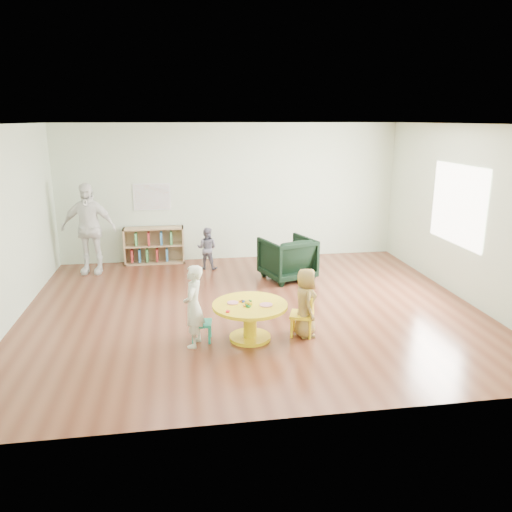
# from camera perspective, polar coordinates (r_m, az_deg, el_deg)

# --- Properties ---
(room) EXTENTS (7.10, 7.00, 2.80)m
(room) POSITION_cam_1_polar(r_m,az_deg,el_deg) (7.39, -0.42, 7.80)
(room) COLOR #592B1C
(room) RESTS_ON ground
(activity_table) EXTENTS (1.00, 1.00, 0.55)m
(activity_table) POSITION_cam_1_polar(r_m,az_deg,el_deg) (6.69, -0.69, -6.74)
(activity_table) COLOR yellow
(activity_table) RESTS_ON ground
(kid_chair_left) EXTENTS (0.30, 0.30, 0.50)m
(kid_chair_left) POSITION_cam_1_polar(r_m,az_deg,el_deg) (6.72, -6.57, -7.50)
(kid_chair_left) COLOR #1A9075
(kid_chair_left) RESTS_ON ground
(kid_chair_right) EXTENTS (0.40, 0.40, 0.58)m
(kid_chair_right) POSITION_cam_1_polar(r_m,az_deg,el_deg) (6.86, 5.64, -6.58)
(kid_chair_right) COLOR yellow
(kid_chair_right) RESTS_ON ground
(bookshelf) EXTENTS (1.20, 0.30, 0.75)m
(bookshelf) POSITION_cam_1_polar(r_m,az_deg,el_deg) (10.42, -11.62, 1.18)
(bookshelf) COLOR #A18059
(bookshelf) RESTS_ON ground
(alphabet_poster) EXTENTS (0.74, 0.01, 0.54)m
(alphabet_poster) POSITION_cam_1_polar(r_m,az_deg,el_deg) (10.35, -11.81, 6.64)
(alphabet_poster) COLOR white
(alphabet_poster) RESTS_ON ground
(armchair) EXTENTS (1.07, 1.09, 0.79)m
(armchair) POSITION_cam_1_polar(r_m,az_deg,el_deg) (9.18, 3.60, -0.27)
(armchair) COLOR black
(armchair) RESTS_ON ground
(child_left) EXTENTS (0.36, 0.45, 1.09)m
(child_left) POSITION_cam_1_polar(r_m,az_deg,el_deg) (6.49, -7.16, -5.71)
(child_left) COLOR silver
(child_left) RESTS_ON ground
(child_right) EXTENTS (0.32, 0.48, 0.95)m
(child_right) POSITION_cam_1_polar(r_m,az_deg,el_deg) (6.79, 5.69, -5.30)
(child_right) COLOR yellow
(child_right) RESTS_ON ground
(toddler) EXTENTS (0.49, 0.44, 0.83)m
(toddler) POSITION_cam_1_polar(r_m,az_deg,el_deg) (9.83, -5.63, 0.88)
(toddler) COLOR #161637
(toddler) RESTS_ON ground
(adult_caretaker) EXTENTS (1.06, 0.55, 1.74)m
(adult_caretaker) POSITION_cam_1_polar(r_m,az_deg,el_deg) (9.97, -18.60, 3.01)
(adult_caretaker) COLOR white
(adult_caretaker) RESTS_ON ground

